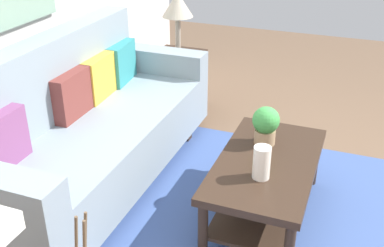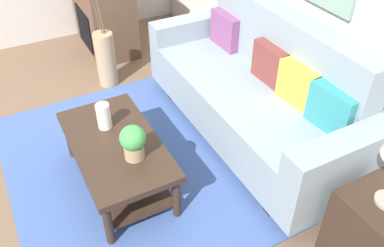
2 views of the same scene
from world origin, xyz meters
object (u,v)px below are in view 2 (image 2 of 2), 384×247
Objects in this scene: throw_pillow_plum at (226,30)px; throw_pillow_maroon at (271,64)px; tabletop_vase at (104,116)px; throw_pillow_mustard at (299,85)px; fireplace at (102,1)px; floor_vase at (106,59)px; throw_pillow_teal at (331,109)px; couch at (255,93)px; side_table at (374,232)px; coffee_table at (117,154)px; potted_plant_tabletop at (133,141)px.

throw_pillow_maroon is at bearing 0.00° from throw_pillow_plum.
throw_pillow_mustard is at bearing 69.81° from tabletop_vase.
fireplace is 2.02× the size of floor_vase.
fireplace reaches higher than throw_pillow_teal.
throw_pillow_plum is 1.50m from tabletop_vase.
couch reaches higher than throw_pillow_maroon.
throw_pillow_plum is 0.64× the size of side_table.
coffee_table is at bearing -139.59° from side_table.
throw_pillow_maroon reaches higher than floor_vase.
throw_pillow_plum and throw_pillow_mustard have the same top height.
throw_pillow_mustard reaches higher than tabletop_vase.
potted_plant_tabletop is 1.64m from side_table.
tabletop_vase reaches higher than side_table.
potted_plant_tabletop is at bearing -136.56° from side_table.
couch is 11.04× the size of tabletop_vase.
throw_pillow_maroon is 2.30m from fireplace.
couch is 6.26× the size of throw_pillow_maroon.
tabletop_vase is 2.12m from fireplace.
throw_pillow_maroon is 1.37× the size of potted_plant_tabletop.
tabletop_vase is (-0.20, -0.01, 0.22)m from coffee_table.
potted_plant_tabletop is (0.21, 0.07, 0.26)m from coffee_table.
throw_pillow_plum is at bearing 111.39° from tabletop_vase.
potted_plant_tabletop is at bearing 10.25° from tabletop_vase.
throw_pillow_mustard is at bearing 180.00° from throw_pillow_teal.
fireplace is at bearing 162.07° from tabletop_vase.
coffee_table is 1.82m from side_table.
throw_pillow_plum reaches higher than floor_vase.
fireplace reaches higher than floor_vase.
tabletop_vase is (-0.16, -1.39, -0.15)m from throw_pillow_maroon.
floor_vase is (-2.10, -1.00, -0.39)m from throw_pillow_teal.
coffee_table is at bearing -88.08° from couch.
throw_pillow_mustard is 0.33× the size of coffee_table.
throw_pillow_teal is 0.64× the size of side_table.
throw_pillow_maroon is at bearing 100.96° from potted_plant_tabletop.
throw_pillow_mustard is 1.49m from tabletop_vase.
throw_pillow_maroon is at bearing 35.61° from floor_vase.
fireplace reaches higher than coffee_table.
throw_pillow_maroon is 0.31× the size of fireplace.
throw_pillow_maroon is 1.41m from tabletop_vase.
throw_pillow_mustard is 1.32m from potted_plant_tabletop.
throw_pillow_maroon is 0.64× the size of side_table.
potted_plant_tabletop is 0.47× the size of side_table.
tabletop_vase reaches higher than floor_vase.
throw_pillow_teal is 1.64m from tabletop_vase.
coffee_table is at bearing -16.25° from fireplace.
coffee_table is 0.34m from potted_plant_tabletop.
couch is at bearing -169.89° from throw_pillow_teal.
couch is 2.26m from fireplace.
couch is at bearing 32.04° from floor_vase.
couch reaches higher than side_table.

